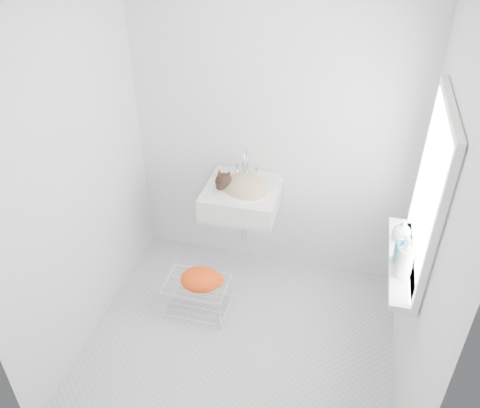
% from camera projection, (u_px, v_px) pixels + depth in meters
% --- Properties ---
extents(floor, '(2.20, 2.00, 0.02)m').
position_uv_depth(floor, '(240.00, 341.00, 3.67)').
color(floor, '#BCBDBE').
rests_on(floor, ground).
extents(back_wall, '(2.20, 0.02, 2.50)m').
position_uv_depth(back_wall, '(272.00, 130.00, 3.77)').
color(back_wall, silver).
rests_on(back_wall, ground).
extents(right_wall, '(0.02, 2.00, 2.50)m').
position_uv_depth(right_wall, '(433.00, 229.00, 2.75)').
color(right_wall, silver).
rests_on(right_wall, ground).
extents(left_wall, '(0.02, 2.00, 2.50)m').
position_uv_depth(left_wall, '(74.00, 178.00, 3.19)').
color(left_wall, silver).
rests_on(left_wall, ground).
extents(window_glass, '(0.01, 0.80, 1.00)m').
position_uv_depth(window_glass, '(432.00, 194.00, 2.85)').
color(window_glass, white).
rests_on(window_glass, right_wall).
extents(window_frame, '(0.04, 0.90, 1.10)m').
position_uv_depth(window_frame, '(429.00, 194.00, 2.86)').
color(window_frame, white).
rests_on(window_frame, right_wall).
extents(windowsill, '(0.16, 0.88, 0.04)m').
position_uv_depth(windowsill, '(402.00, 261.00, 3.16)').
color(windowsill, white).
rests_on(windowsill, right_wall).
extents(sink, '(0.57, 0.50, 0.23)m').
position_uv_depth(sink, '(241.00, 189.00, 3.82)').
color(sink, white).
rests_on(sink, back_wall).
extents(faucet, '(0.21, 0.15, 0.21)m').
position_uv_depth(faucet, '(247.00, 162.00, 3.88)').
color(faucet, silver).
rests_on(faucet, sink).
extents(cat, '(0.42, 0.35, 0.25)m').
position_uv_depth(cat, '(243.00, 186.00, 3.78)').
color(cat, tan).
rests_on(cat, sink).
extents(wire_rack, '(0.47, 0.33, 0.28)m').
position_uv_depth(wire_rack, '(197.00, 295.00, 3.86)').
color(wire_rack, silver).
rests_on(wire_rack, floor).
extents(towel, '(0.33, 0.25, 0.13)m').
position_uv_depth(towel, '(201.00, 283.00, 3.74)').
color(towel, '#CC7400').
rests_on(towel, wire_rack).
extents(bottle_a, '(0.11, 0.11, 0.23)m').
position_uv_depth(bottle_a, '(401.00, 275.00, 3.02)').
color(bottle_a, white).
rests_on(bottle_a, windowsill).
extents(bottle_b, '(0.11, 0.10, 0.21)m').
position_uv_depth(bottle_b, '(401.00, 262.00, 3.12)').
color(bottle_b, teal).
rests_on(bottle_b, windowsill).
extents(bottle_c, '(0.16, 0.16, 0.16)m').
position_uv_depth(bottle_c, '(400.00, 239.00, 3.31)').
color(bottle_c, white).
rests_on(bottle_c, windowsill).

